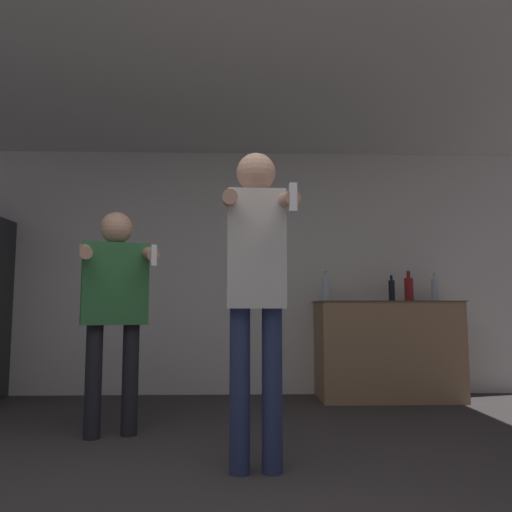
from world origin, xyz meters
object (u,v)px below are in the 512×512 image
(bottle_green_wine, at_px, (409,288))
(bottle_short_whiskey, at_px, (435,290))
(bottle_dark_rum, at_px, (326,289))
(person_woman_foreground, at_px, (256,273))
(bottle_clear_vodka, at_px, (392,290))
(person_man_side, at_px, (115,296))

(bottle_green_wine, bearing_deg, bottle_short_whiskey, -0.00)
(bottle_short_whiskey, distance_m, bottle_dark_rum, 1.10)
(bottle_dark_rum, height_order, person_woman_foreground, person_woman_foreground)
(bottle_short_whiskey, distance_m, person_woman_foreground, 2.87)
(bottle_clear_vodka, height_order, person_man_side, person_man_side)
(bottle_green_wine, distance_m, person_woman_foreground, 2.71)
(bottle_short_whiskey, height_order, bottle_clear_vodka, bottle_short_whiskey)
(bottle_clear_vodka, relative_size, person_woman_foreground, 0.16)
(bottle_green_wine, relative_size, person_woman_foreground, 0.19)
(bottle_clear_vodka, relative_size, person_man_side, 0.18)
(bottle_dark_rum, bearing_deg, bottle_green_wine, 0.00)
(bottle_short_whiskey, xyz_separation_m, person_man_side, (-2.84, -1.39, -0.10))
(bottle_green_wine, bearing_deg, person_woman_foreground, -126.18)
(person_woman_foreground, relative_size, person_man_side, 1.12)
(bottle_green_wine, bearing_deg, person_man_side, -151.65)
(bottle_clear_vodka, bearing_deg, person_woman_foreground, -123.10)
(bottle_green_wine, height_order, person_man_side, person_man_side)
(person_woman_foreground, bearing_deg, person_man_side, 140.76)
(bottle_short_whiskey, xyz_separation_m, bottle_clear_vodka, (-0.44, 0.00, -0.00))
(bottle_clear_vodka, bearing_deg, person_man_side, -149.94)
(bottle_short_whiskey, bearing_deg, person_woman_foreground, -130.43)
(bottle_clear_vodka, bearing_deg, bottle_short_whiskey, -0.00)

